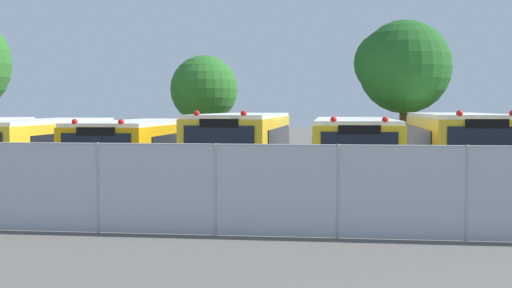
{
  "coord_description": "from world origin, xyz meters",
  "views": [
    {
      "loc": [
        3.45,
        -23.79,
        2.85
      ],
      "look_at": [
        0.38,
        0.0,
        1.6
      ],
      "focal_mm": 49.44,
      "sensor_mm": 36.0,
      "label": 1
    }
  ],
  "objects": [
    {
      "name": "school_bus_5",
      "position": [
        7.07,
        0.19,
        1.46
      ],
      "size": [
        2.54,
        10.26,
        2.78
      ],
      "rotation": [
        0.0,
        0.0,
        3.14
      ],
      "color": "yellow",
      "rests_on": "ground_plane"
    },
    {
      "name": "tree_2",
      "position": [
        5.69,
        6.79,
        4.6
      ],
      "size": [
        4.14,
        3.97,
        6.56
      ],
      "color": "#4C3823",
      "rests_on": "ground_plane"
    },
    {
      "name": "school_bus_4",
      "position": [
        3.68,
        -0.09,
        1.37
      ],
      "size": [
        2.79,
        9.47,
        2.6
      ],
      "rotation": [
        0.0,
        0.0,
        3.17
      ],
      "color": "yellow",
      "rests_on": "ground_plane"
    },
    {
      "name": "chainlink_fence",
      "position": [
        0.57,
        -8.52,
        1.07
      ],
      "size": [
        27.09,
        0.07,
        2.06
      ],
      "color": "#9EA0A3",
      "rests_on": "ground_plane"
    },
    {
      "name": "ground_plane",
      "position": [
        0.0,
        0.0,
        0.0
      ],
      "size": [
        160.0,
        160.0,
        0.0
      ],
      "primitive_type": "plane",
      "color": "#595651"
    },
    {
      "name": "school_bus_1",
      "position": [
        -7.29,
        -0.15,
        1.34
      ],
      "size": [
        2.59,
        9.95,
        2.55
      ],
      "rotation": [
        0.0,
        0.0,
        3.16
      ],
      "color": "yellow",
      "rests_on": "ground_plane"
    },
    {
      "name": "tree_1",
      "position": [
        -3.27,
        9.05,
        3.8
      ],
      "size": [
        3.2,
        3.2,
        5.32
      ],
      "color": "#4C3823",
      "rests_on": "ground_plane"
    },
    {
      "name": "school_bus_3",
      "position": [
        -0.09,
        0.1,
        1.45
      ],
      "size": [
        2.53,
        9.24,
        2.76
      ],
      "rotation": [
        0.0,
        0.0,
        3.14
      ],
      "color": "yellow",
      "rests_on": "ground_plane"
    },
    {
      "name": "school_bus_2",
      "position": [
        -3.68,
        0.14,
        1.33
      ],
      "size": [
        2.63,
        9.48,
        2.52
      ],
      "rotation": [
        0.0,
        0.0,
        3.15
      ],
      "color": "#EAA80C",
      "rests_on": "ground_plane"
    }
  ]
}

